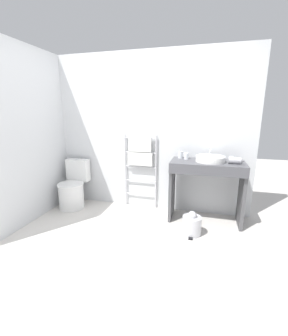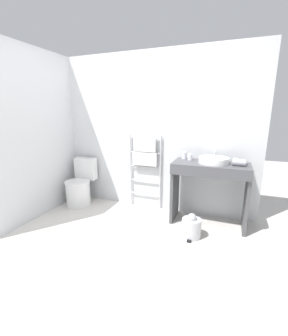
{
  "view_description": "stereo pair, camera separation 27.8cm",
  "coord_description": "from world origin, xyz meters",
  "px_view_note": "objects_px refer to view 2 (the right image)",
  "views": [
    {
      "loc": [
        0.85,
        -2.0,
        1.51
      ],
      "look_at": [
        0.15,
        0.6,
        0.83
      ],
      "focal_mm": 24.0,
      "sensor_mm": 36.0,
      "label": 1
    },
    {
      "loc": [
        1.12,
        -1.92,
        1.51
      ],
      "look_at": [
        0.15,
        0.6,
        0.83
      ],
      "focal_mm": 24.0,
      "sensor_mm": 36.0,
      "label": 2
    }
  ],
  "objects_px": {
    "sink_basin": "(214,160)",
    "hair_dryer": "(240,162)",
    "cup_near_wall": "(184,156)",
    "trash_bin": "(191,227)",
    "toilet": "(80,187)",
    "towel_radiator": "(145,157)",
    "cup_near_edge": "(190,157)"
  },
  "relations": [
    {
      "from": "cup_near_wall",
      "to": "cup_near_edge",
      "type": "distance_m",
      "value": 0.11
    },
    {
      "from": "hair_dryer",
      "to": "trash_bin",
      "type": "bearing_deg",
      "value": -139.96
    },
    {
      "from": "towel_radiator",
      "to": "cup_near_edge",
      "type": "relative_size",
      "value": 12.88
    },
    {
      "from": "towel_radiator",
      "to": "sink_basin",
      "type": "distance_m",
      "value": 1.06
    },
    {
      "from": "towel_radiator",
      "to": "hair_dryer",
      "type": "xyz_separation_m",
      "value": [
        1.35,
        -0.23,
        0.08
      ]
    },
    {
      "from": "hair_dryer",
      "to": "trash_bin",
      "type": "relative_size",
      "value": 0.66
    },
    {
      "from": "towel_radiator",
      "to": "cup_near_wall",
      "type": "relative_size",
      "value": 11.9
    },
    {
      "from": "sink_basin",
      "to": "hair_dryer",
      "type": "xyz_separation_m",
      "value": [
        0.31,
        -0.02,
        0.0
      ]
    },
    {
      "from": "cup_near_edge",
      "to": "towel_radiator",
      "type": "bearing_deg",
      "value": 169.76
    },
    {
      "from": "hair_dryer",
      "to": "towel_radiator",
      "type": "bearing_deg",
      "value": 170.3
    },
    {
      "from": "cup_near_wall",
      "to": "cup_near_edge",
      "type": "bearing_deg",
      "value": -32.7
    },
    {
      "from": "toilet",
      "to": "trash_bin",
      "type": "xyz_separation_m",
      "value": [
        1.92,
        -0.38,
        -0.17
      ]
    },
    {
      "from": "sink_basin",
      "to": "cup_near_wall",
      "type": "relative_size",
      "value": 3.9
    },
    {
      "from": "cup_near_wall",
      "to": "trash_bin",
      "type": "bearing_deg",
      "value": -67.67
    },
    {
      "from": "towel_radiator",
      "to": "toilet",
      "type": "bearing_deg",
      "value": -166.19
    },
    {
      "from": "cup_near_wall",
      "to": "cup_near_edge",
      "type": "height_order",
      "value": "cup_near_wall"
    },
    {
      "from": "toilet",
      "to": "cup_near_edge",
      "type": "relative_size",
      "value": 8.38
    },
    {
      "from": "trash_bin",
      "to": "sink_basin",
      "type": "bearing_deg",
      "value": 67.88
    },
    {
      "from": "cup_near_edge",
      "to": "hair_dryer",
      "type": "relative_size",
      "value": 0.44
    },
    {
      "from": "sink_basin",
      "to": "cup_near_edge",
      "type": "height_order",
      "value": "cup_near_edge"
    },
    {
      "from": "toilet",
      "to": "sink_basin",
      "type": "xyz_separation_m",
      "value": [
        2.09,
        0.05,
        0.6
      ]
    },
    {
      "from": "cup_near_edge",
      "to": "hair_dryer",
      "type": "distance_m",
      "value": 0.64
    },
    {
      "from": "towel_radiator",
      "to": "sink_basin",
      "type": "xyz_separation_m",
      "value": [
        1.04,
        -0.21,
        0.07
      ]
    },
    {
      "from": "toilet",
      "to": "towel_radiator",
      "type": "bearing_deg",
      "value": 13.81
    },
    {
      "from": "toilet",
      "to": "sink_basin",
      "type": "relative_size",
      "value": 1.98
    },
    {
      "from": "toilet",
      "to": "cup_near_edge",
      "type": "bearing_deg",
      "value": 4.2
    },
    {
      "from": "cup_near_wall",
      "to": "trash_bin",
      "type": "distance_m",
      "value": 0.99
    },
    {
      "from": "sink_basin",
      "to": "trash_bin",
      "type": "xyz_separation_m",
      "value": [
        -0.18,
        -0.43,
        -0.77
      ]
    },
    {
      "from": "cup_near_wall",
      "to": "hair_dryer",
      "type": "height_order",
      "value": "cup_near_wall"
    },
    {
      "from": "sink_basin",
      "to": "hair_dryer",
      "type": "relative_size",
      "value": 1.87
    },
    {
      "from": "toilet",
      "to": "hair_dryer",
      "type": "distance_m",
      "value": 2.48
    },
    {
      "from": "toilet",
      "to": "cup_near_wall",
      "type": "relative_size",
      "value": 7.74
    }
  ]
}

